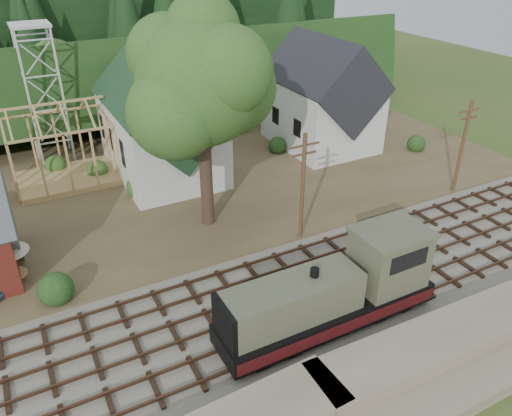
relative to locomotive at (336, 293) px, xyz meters
name	(u,v)px	position (x,y,z in m)	size (l,w,h in m)	color
ground	(245,314)	(-4.02, 3.00, -2.19)	(140.00, 140.00, 0.00)	#384C1E
railroad_bed	(245,313)	(-4.02, 3.00, -2.11)	(64.00, 11.00, 0.16)	#726B5B
village_flat	(150,187)	(-4.02, 21.00, -2.04)	(64.00, 26.00, 0.30)	brown
hillside	(91,109)	(-4.02, 45.00, -2.19)	(70.00, 28.00, 8.00)	#1E3F19
ridge	(68,79)	(-4.02, 61.00, -2.19)	(80.00, 20.00, 12.00)	black
church	(161,120)	(-2.02, 22.68, 2.99)	(8.40, 15.17, 13.00)	silver
farmhouse	(322,100)	(13.98, 22.00, 2.67)	(8.40, 10.80, 10.60)	silver
timber_frame	(62,149)	(-10.02, 25.00, 1.07)	(8.20, 6.20, 6.99)	tan
lattice_tower	(35,52)	(-10.02, 31.00, 7.84)	(3.20, 3.20, 12.12)	silver
big_tree	(203,90)	(-1.85, 13.08, 8.02)	(10.90, 8.40, 14.70)	#38281E
telegraph_pole_near	(303,186)	(2.98, 8.20, 2.05)	(2.20, 0.28, 8.00)	#4C331E
telegraph_pole_far	(462,146)	(17.98, 8.20, 2.05)	(2.20, 0.28, 8.00)	#4C331E
locomotive	(336,293)	(0.00, 0.00, 0.00)	(12.50, 3.13, 4.99)	black
car_red	(325,143)	(13.76, 20.66, -1.30)	(1.97, 4.28, 1.19)	red
patio_set	(7,250)	(-15.34, 12.10, 0.39)	(2.41, 2.41, 2.69)	silver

